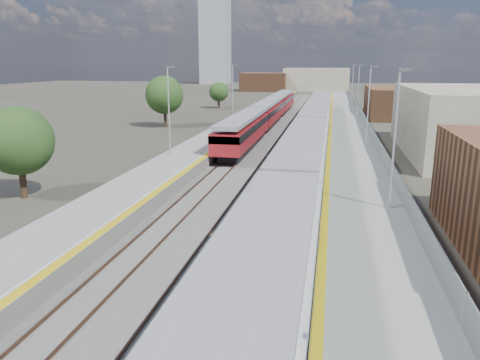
% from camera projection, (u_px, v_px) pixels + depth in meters
% --- Properties ---
extents(ground, '(320.00, 320.00, 0.00)m').
position_uv_depth(ground, '(302.00, 141.00, 53.79)').
color(ground, '#47443A').
rests_on(ground, ground).
extents(ballast_bed, '(10.50, 155.00, 0.06)m').
position_uv_depth(ballast_bed, '(284.00, 137.00, 56.59)').
color(ballast_bed, '#565451').
rests_on(ballast_bed, ground).
extents(tracks, '(8.96, 160.00, 0.17)m').
position_uv_depth(tracks, '(290.00, 134.00, 58.05)').
color(tracks, '#4C3323').
rests_on(tracks, ground).
extents(platform_right, '(4.70, 155.00, 8.52)m').
position_uv_depth(platform_right, '(348.00, 135.00, 55.05)').
color(platform_right, slate).
rests_on(platform_right, ground).
extents(platform_left, '(4.30, 155.00, 8.52)m').
position_uv_depth(platform_left, '(229.00, 131.00, 57.72)').
color(platform_left, slate).
rests_on(platform_left, ground).
extents(buildings, '(72.00, 185.50, 40.00)m').
position_uv_depth(buildings, '(261.00, 56.00, 138.86)').
color(buildings, brown).
rests_on(buildings, ground).
extents(green_train, '(3.09, 85.95, 3.40)m').
position_uv_depth(green_train, '(310.00, 137.00, 41.47)').
color(green_train, black).
rests_on(green_train, ground).
extents(red_train, '(2.73, 55.39, 3.44)m').
position_uv_depth(red_train, '(268.00, 112.00, 65.54)').
color(red_train, black).
rests_on(red_train, ground).
extents(tree_a, '(4.50, 4.50, 6.10)m').
position_uv_depth(tree_a, '(18.00, 141.00, 30.34)').
color(tree_a, '#382619').
rests_on(tree_a, ground).
extents(tree_b, '(5.21, 5.21, 7.06)m').
position_uv_depth(tree_b, '(164.00, 95.00, 64.06)').
color(tree_b, '#382619').
rests_on(tree_b, ground).
extents(tree_c, '(3.75, 3.75, 5.08)m').
position_uv_depth(tree_c, '(219.00, 92.00, 91.08)').
color(tree_c, '#382619').
rests_on(tree_c, ground).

